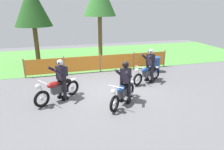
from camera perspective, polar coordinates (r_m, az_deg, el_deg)
ground at (r=9.07m, az=0.88°, el=-4.98°), size 24.00×24.00×0.02m
grass_verge at (r=15.42m, az=-6.16°, el=5.12°), size 24.00×7.44×0.01m
barrier_fence at (r=11.75m, az=-3.31°, el=3.49°), size 8.33×0.08×1.05m
tree_leftmost at (r=13.69m, az=-21.68°, el=17.75°), size 2.25×2.25×4.97m
motorcycle_lead at (r=8.41m, az=-15.12°, el=-4.00°), size 1.82×1.28×1.00m
motorcycle_trailing at (r=10.21m, az=9.84°, el=0.31°), size 1.83×0.99×0.93m
motorcycle_third at (r=7.86m, az=3.08°, el=-5.14°), size 1.49×1.54×0.96m
rider_lead at (r=8.36m, az=-14.11°, el=-0.61°), size 0.79×0.72×1.69m
rider_trailing at (r=10.22m, az=10.67°, el=3.00°), size 0.71×0.69×1.69m
rider_third at (r=7.86m, az=3.83°, el=-1.33°), size 0.76×0.77×1.69m
oil_drum at (r=12.02m, az=11.99°, el=2.96°), size 0.58×0.58×0.88m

